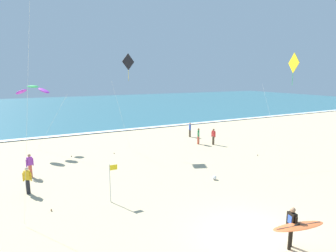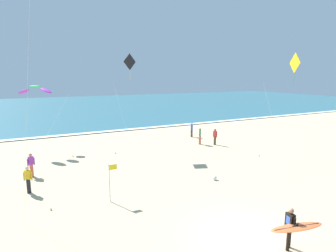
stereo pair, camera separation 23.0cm
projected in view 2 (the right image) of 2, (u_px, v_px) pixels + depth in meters
ground_plane at (249, 237)px, 11.53m from camera, size 160.00×160.00×0.00m
ocean_water at (71, 107)px, 59.10m from camera, size 160.00×60.00×0.08m
shoreline_foam at (105, 131)px, 32.95m from camera, size 160.00×0.96×0.01m
surfer_lead at (293, 226)px, 10.42m from camera, size 2.32×1.09×1.71m
kite_diamond_golden_near at (294, 67)px, 17.55m from camera, size 1.95×4.79×8.07m
kite_arc_emerald_mid at (35, 90)px, 24.27m from camera, size 3.92×5.02×5.81m
kite_diamond_charcoal_high at (129, 64)px, 23.92m from camera, size 2.44×1.10×8.54m
bystander_red_top at (215, 137)px, 26.82m from camera, size 0.25×0.49×1.59m
bystander_yellow_top at (28, 179)px, 15.76m from camera, size 0.47×0.29×1.59m
bystander_purple_top at (31, 165)px, 18.36m from camera, size 0.46×0.29×1.59m
bystander_green_top at (200, 136)px, 27.01m from camera, size 0.32×0.43×1.59m
bystander_blue_top at (192, 130)px, 30.25m from camera, size 0.29×0.47×1.59m
lifeguard_flag at (110, 179)px, 14.60m from camera, size 0.45×0.05×2.10m
beach_ball at (215, 178)px, 17.86m from camera, size 0.28×0.28×0.28m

